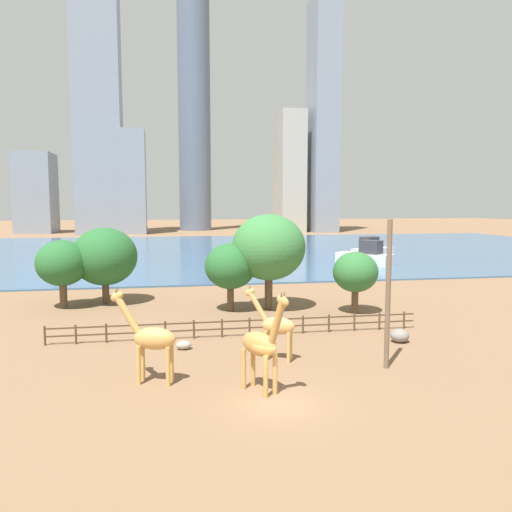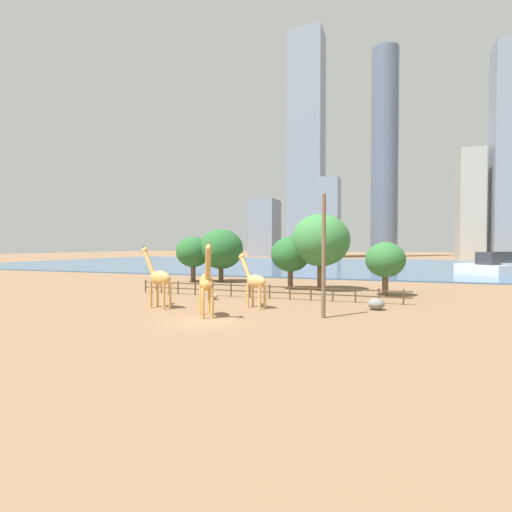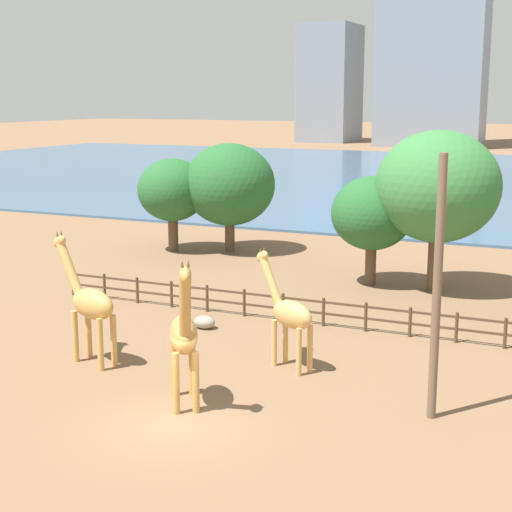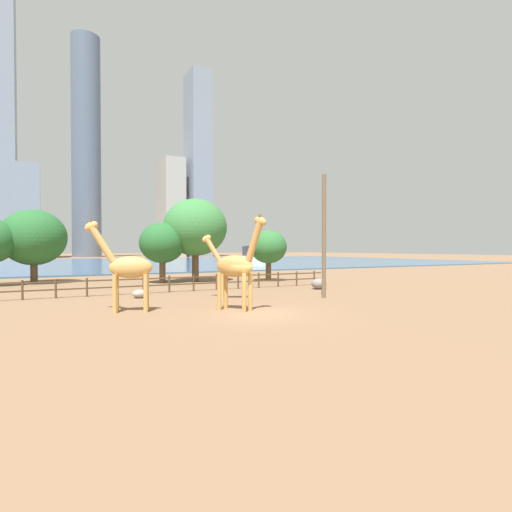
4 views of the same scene
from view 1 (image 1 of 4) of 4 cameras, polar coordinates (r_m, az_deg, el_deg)
The scene contains 22 objects.
ground_plane at distance 102.46m, azimuth -7.31°, elevation 0.72°, with size 400.00×400.00×0.00m, color brown.
harbor_water at distance 99.47m, azimuth -7.23°, elevation 0.62°, with size 180.00×86.00×0.20m, color #3D6084.
giraffe_tall at distance 29.77m, azimuth 2.21°, elevation -7.92°, with size 3.04×1.92×4.43m.
giraffe_companion at distance 26.58m, azimuth -11.93°, elevation -9.19°, with size 3.54×1.66×4.96m.
giraffe_young at distance 24.75m, azimuth 0.65°, elevation -10.05°, with size 2.24×3.00×5.24m.
utility_pole at distance 28.90m, azimuth 14.86°, elevation -4.30°, with size 0.28×0.28×8.43m, color brown.
boulder_near_fence at distance 32.71m, azimuth -8.27°, elevation -10.03°, with size 0.99×0.76×0.57m, color gray.
boulder_by_pole at distance 35.29m, azimuth 16.11°, elevation -8.74°, with size 1.25×1.20×0.90m, color gray.
enclosure_fence at distance 35.30m, azimuth -2.03°, elevation -7.99°, with size 26.12×0.14×1.30m.
tree_left_large at distance 43.52m, azimuth 1.46°, elevation 0.98°, with size 6.42×6.42×8.40m.
tree_center_broad at distance 42.97m, azimuth 11.30°, elevation -1.85°, with size 3.80×3.80×5.26m.
tree_right_tall at distance 48.21m, azimuth -16.91°, elevation -0.07°, with size 5.94×5.94×7.11m.
tree_left_small at distance 47.46m, azimuth -21.28°, elevation -0.79°, with size 4.54×4.54×6.10m.
tree_right_small at distance 43.04m, azimuth -2.95°, elevation -1.20°, with size 4.40×4.40×5.91m.
boat_ferry at distance 86.56m, azimuth 13.11°, elevation 0.61°, with size 8.57×6.79×3.62m.
boat_sailboat at distance 76.69m, azimuth 12.44°, elevation -0.03°, with size 7.62×8.40×3.68m.
skyline_tower_needle at distance 171.77m, azimuth 7.67°, elevation 15.48°, with size 8.19×12.77×75.66m, color gray.
skyline_block_central at distance 161.09m, azimuth -13.93°, elevation 8.18°, with size 8.07×9.66×32.02m, color gray.
skyline_tower_glass at distance 183.04m, azimuth -7.07°, elevation 16.96°, with size 11.20×11.20×88.70m, color slate.
skyline_block_left at distance 176.27m, azimuth -23.84°, elevation 6.58°, with size 11.15×14.40×25.48m, color gray.
skyline_block_right at distance 171.02m, azimuth 3.81°, elevation 9.50°, with size 8.17×16.00×39.73m, color #ADA89E.
skyline_tower_short at distance 168.01m, azimuth -17.73°, elevation 18.40°, with size 13.92×12.29×92.48m, color gray.
Camera 1 is at (-4.96, -21.92, 9.26)m, focal length 35.00 mm.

